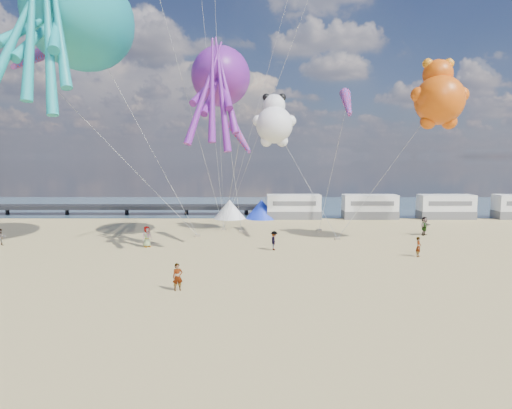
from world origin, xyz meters
The scene contains 26 objects.
ground centered at (0.00, 0.00, 0.00)m, with size 120.00×120.00×0.00m, color tan.
water centered at (0.00, 55.00, 0.02)m, with size 120.00×120.00×0.00m, color #334D61.
pier centered at (-28.00, 44.00, 1.00)m, with size 60.00×3.00×0.50m, color black.
motorhome_0 centered at (6.00, 40.00, 1.50)m, with size 6.60×2.50×3.00m, color silver.
motorhome_1 centered at (15.50, 40.00, 1.50)m, with size 6.60×2.50×3.00m, color silver.
motorhome_2 centered at (25.00, 40.00, 1.50)m, with size 6.60×2.50×3.00m, color silver.
tent_white centered at (-2.00, 40.00, 1.20)m, with size 4.00×4.00×2.40m, color white.
tent_blue centered at (2.00, 40.00, 1.20)m, with size 4.00×4.00×2.40m, color #1933CC.
standing_person centered at (-3.16, 9.19, 0.80)m, with size 0.58×0.38×1.60m, color tan.
beachgoer_0 centered at (-7.99, 21.94, 0.90)m, with size 0.66×0.43×1.80m, color #7F6659.
beachgoer_1 centered at (-20.82, 22.50, 0.75)m, with size 0.73×0.47×1.49m, color #7F6659.
beachgoer_2 centered at (2.84, 20.69, 0.79)m, with size 0.77×0.60×1.59m, color #7F6659.
beachgoer_4 centered at (17.90, 27.85, 0.92)m, with size 1.08×0.45×1.84m, color #7F6659.
beachgoer_5 centered at (13.91, 18.18, 0.77)m, with size 1.43×0.46×1.54m, color #7F6659.
sandbag_a centered at (-4.33, 27.01, 0.11)m, with size 0.50×0.35×0.22m, color gray.
sandbag_b centered at (-0.15, 29.59, 0.11)m, with size 0.50×0.35×0.22m, color gray.
sandbag_c centered at (8.92, 25.33, 0.11)m, with size 0.50×0.35×0.22m, color gray.
sandbag_d centered at (7.87, 30.28, 0.11)m, with size 0.50×0.35×0.22m, color gray.
sandbag_e centered at (-2.06, 30.94, 0.11)m, with size 0.50×0.35×0.22m, color gray.
kite_octopus_teal centered at (-12.43, 20.63, 18.50)m, with size 5.45×12.72×14.54m, color teal, non-canonical shape.
kite_octopus_purple centered at (-1.79, 24.90, 14.76)m, with size 4.41×10.30×11.77m, color #6A1C87, non-canonical shape.
kite_panda centered at (3.12, 28.42, 10.78)m, with size 4.36×4.10×6.15m, color silver, non-canonical shape.
kite_teddy_orange centered at (16.75, 22.47, 12.42)m, with size 5.01×4.71×7.07m, color #D5500A, non-canonical shape.
windsock_left centered at (-16.98, 20.92, 15.36)m, with size 1.10×6.18×6.18m, color red, non-canonical shape.
windsock_mid centered at (9.23, 23.66, 12.31)m, with size 1.00×5.60×5.60m, color red, non-canonical shape.
windsock_right centered at (-0.01, 22.39, 9.31)m, with size 0.90×5.12×5.12m, color red, non-canonical shape.
Camera 1 is at (1.41, -16.48, 7.70)m, focal length 32.00 mm.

